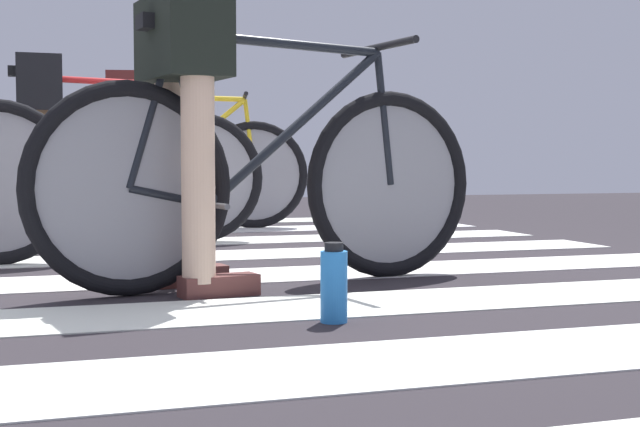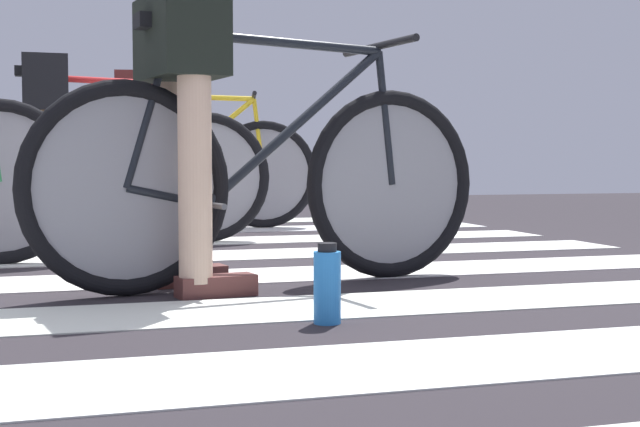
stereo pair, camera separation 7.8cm
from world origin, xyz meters
The scene contains 9 objects.
ground centered at (0.00, 0.00, 0.01)m, with size 18.00×14.00×0.02m.
crosswalk_markings centered at (-0.04, -0.19, 0.02)m, with size 5.45×6.53×0.00m.
bicycle_1_of_4 centered at (0.42, -0.47, 0.41)m, with size 1.72×0.55×0.93m.
cyclist_1_of_4 centered at (0.12, -0.52, 0.67)m, with size 0.38×0.44×1.00m.
bicycle_3_of_4 centered at (-0.04, 1.27, 0.41)m, with size 1.74×0.52×0.93m.
cyclist_3_of_4 centered at (-0.35, 1.27, 0.66)m, with size 0.31×0.41×0.98m.
bicycle_4_of_4 centered at (0.50, 2.30, 0.41)m, with size 1.71×0.56×0.93m.
cyclist_4_of_4 centered at (0.20, 2.36, 0.68)m, with size 0.38×0.45×1.02m.
water_bottle centered at (0.42, -1.21, 0.13)m, with size 0.08×0.08×0.22m.
Camera 2 is at (-0.27, -3.50, 0.47)m, focal length 49.14 mm.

